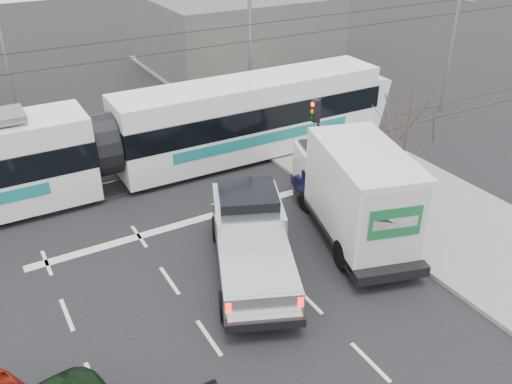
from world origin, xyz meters
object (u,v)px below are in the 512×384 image
box_truck (355,191)px  navy_pickup (341,197)px  street_lamp_near (247,28)px  tram (102,147)px  silver_pickup (251,235)px  bare_tree (408,124)px  traffic_signal (316,122)px

box_truck → navy_pickup: bearing=92.1°
street_lamp_near → box_truck: bearing=-100.1°
tram → silver_pickup: tram is taller
tram → silver_pickup: size_ratio=3.84×
navy_pickup → bare_tree: bearing=-22.0°
navy_pickup → box_truck: bearing=-104.9°
traffic_signal → silver_pickup: 6.95m
tram → navy_pickup: tram is taller
traffic_signal → box_truck: traffic_signal is taller
traffic_signal → box_truck: 4.47m
navy_pickup → silver_pickup: bearing=-169.3°
bare_tree → box_truck: (-2.36, -0.19, -2.01)m
street_lamp_near → bare_tree: bearing=-88.6°
bare_tree → silver_pickup: bearing=-179.5°
silver_pickup → navy_pickup: 4.55m
traffic_signal → silver_pickup: size_ratio=0.51×
silver_pickup → box_truck: 4.24m
bare_tree → box_truck: size_ratio=0.65×
bare_tree → street_lamp_near: bearing=91.4°
bare_tree → traffic_signal: 4.28m
traffic_signal → street_lamp_near: (0.84, 7.50, 2.37)m
street_lamp_near → silver_pickup: 13.72m
bare_tree → silver_pickup: 7.05m
box_truck → bare_tree: bearing=21.1°
traffic_signal → navy_pickup: traffic_signal is taller
tram → bare_tree: bearing=-39.7°
traffic_signal → tram: 8.96m
silver_pickup → box_truck: (4.20, -0.13, 0.58)m
traffic_signal → box_truck: bearing=-106.4°
bare_tree → navy_pickup: 3.62m
box_truck → street_lamp_near: bearing=96.4°
tram → navy_pickup: 9.99m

